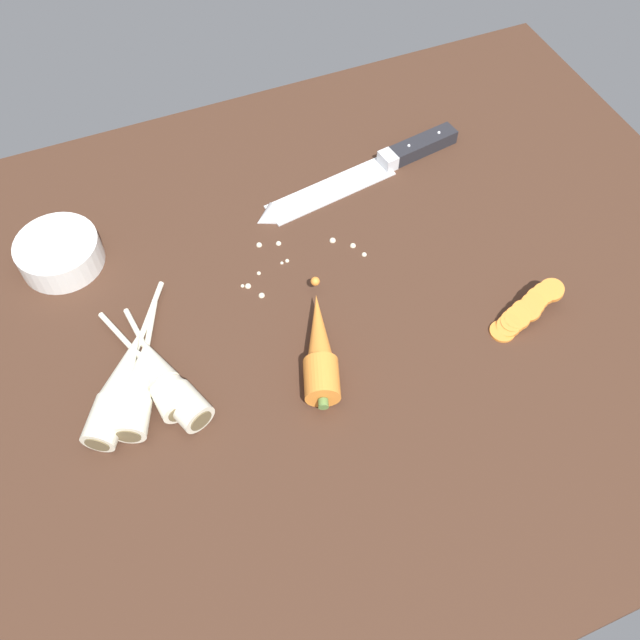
% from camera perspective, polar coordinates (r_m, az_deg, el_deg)
% --- Properties ---
extents(ground_plane, '(1.20, 0.90, 0.04)m').
position_cam_1_polar(ground_plane, '(0.89, -0.49, -0.29)').
color(ground_plane, '#42281C').
extents(chefs_knife, '(0.35, 0.09, 0.04)m').
position_cam_1_polar(chefs_knife, '(1.03, 2.96, 11.86)').
color(chefs_knife, silver).
rests_on(chefs_knife, ground_plane).
extents(whole_carrot, '(0.09, 0.18, 0.04)m').
position_cam_1_polar(whole_carrot, '(0.82, -0.03, -2.43)').
color(whole_carrot, orange).
rests_on(whole_carrot, ground_plane).
extents(parsnip_front, '(0.10, 0.20, 0.04)m').
position_cam_1_polar(parsnip_front, '(0.82, -12.79, -5.10)').
color(parsnip_front, silver).
rests_on(parsnip_front, ground_plane).
extents(parsnip_mid_left, '(0.05, 0.17, 0.04)m').
position_cam_1_polar(parsnip_mid_left, '(0.82, -13.16, -4.58)').
color(parsnip_mid_left, silver).
rests_on(parsnip_mid_left, ground_plane).
extents(parsnip_mid_right, '(0.10, 0.18, 0.04)m').
position_cam_1_polar(parsnip_mid_right, '(0.82, -15.02, -5.46)').
color(parsnip_mid_right, silver).
rests_on(parsnip_mid_right, ground_plane).
extents(parsnip_back, '(0.14, 0.21, 0.04)m').
position_cam_1_polar(parsnip_back, '(0.83, -16.37, -5.23)').
color(parsnip_back, silver).
rests_on(parsnip_back, ground_plane).
extents(carrot_slice_stack, '(0.11, 0.05, 0.04)m').
position_cam_1_polar(carrot_slice_stack, '(0.90, 16.79, 0.74)').
color(carrot_slice_stack, orange).
rests_on(carrot_slice_stack, ground_plane).
extents(prep_bowl, '(0.11, 0.11, 0.04)m').
position_cam_1_polar(prep_bowl, '(0.97, -20.95, 5.32)').
color(prep_bowl, white).
rests_on(prep_bowl, ground_plane).
extents(mince_crumbs, '(0.18, 0.09, 0.01)m').
position_cam_1_polar(mince_crumbs, '(0.92, -2.13, 5.17)').
color(mince_crumbs, beige).
rests_on(mince_crumbs, ground_plane).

